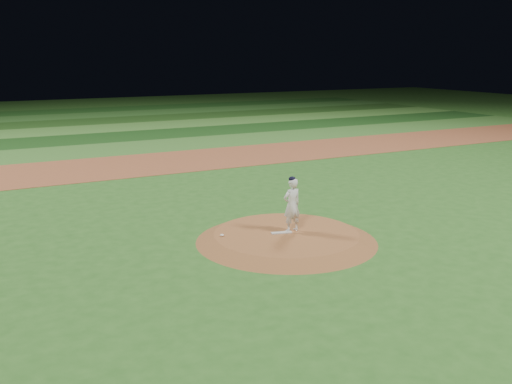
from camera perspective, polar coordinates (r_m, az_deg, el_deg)
ground at (r=17.43m, az=3.04°, el=-4.90°), size 120.00×120.00×0.00m
infield_dirt_band at (r=29.96m, az=-10.64°, el=2.80°), size 70.00×6.00×0.02m
outfield_stripe_0 at (r=35.19m, az=-13.27°, el=4.27°), size 70.00×5.00×0.02m
outfield_stripe_1 at (r=40.01m, az=-15.07°, el=5.26°), size 70.00×5.00×0.02m
outfield_stripe_2 at (r=44.86m, az=-16.49°, el=6.04°), size 70.00×5.00×0.02m
outfield_stripe_3 at (r=49.75m, az=-17.63°, el=6.66°), size 70.00×5.00×0.02m
outfield_stripe_4 at (r=54.66m, az=-18.56°, el=7.17°), size 70.00×5.00×0.02m
outfield_stripe_5 at (r=59.58m, az=-19.35°, el=7.60°), size 70.00×5.00×0.02m
pitchers_mound at (r=17.39m, az=3.04°, el=-4.51°), size 5.50×5.50×0.25m
pitching_rubber at (r=17.33m, az=2.57°, el=-4.08°), size 0.65×0.31×0.03m
rosin_bag at (r=17.06m, az=-3.42°, el=-4.33°), size 0.12×0.12×0.07m
pitcher_on_mound at (r=17.29m, az=3.61°, el=-1.27°), size 0.65×0.47×1.72m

